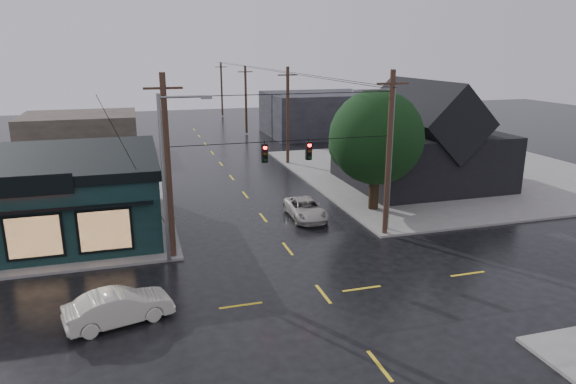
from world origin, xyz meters
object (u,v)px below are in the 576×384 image
object	(u,v)px
utility_pole_nw	(174,258)
utility_pole_ne	(384,235)
corner_tree	(376,138)
suv_silver	(306,209)
sedan_cream	(119,307)

from	to	relation	value
utility_pole_nw	utility_pole_ne	world-z (taller)	same
utility_pole_nw	corner_tree	bearing A→B (deg)	18.53
corner_tree	suv_silver	xyz separation A→B (m)	(-5.25, -0.29, -4.66)
corner_tree	utility_pole_nw	xyz separation A→B (m)	(-14.54, -4.87, -5.33)
utility_pole_ne	sedan_cream	world-z (taller)	utility_pole_ne
suv_silver	utility_pole_ne	bearing A→B (deg)	-49.28
utility_pole_ne	suv_silver	bearing A→B (deg)	128.98
utility_pole_nw	sedan_cream	size ratio (longest dim) A/B	2.29
sedan_cream	suv_silver	bearing A→B (deg)	-62.23
corner_tree	sedan_cream	xyz separation A→B (m)	(-17.28, -11.40, -4.59)
sedan_cream	utility_pole_nw	bearing A→B (deg)	-37.74
utility_pole_nw	suv_silver	world-z (taller)	utility_pole_nw
utility_pole_nw	sedan_cream	distance (m)	7.11
utility_pole_nw	utility_pole_ne	distance (m)	13.00
utility_pole_nw	suv_silver	bearing A→B (deg)	26.26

